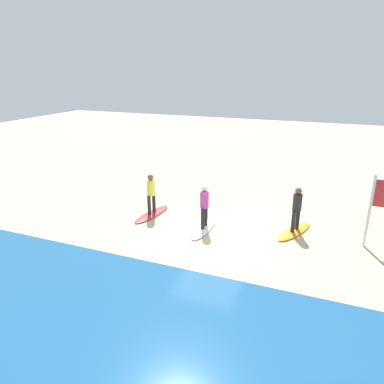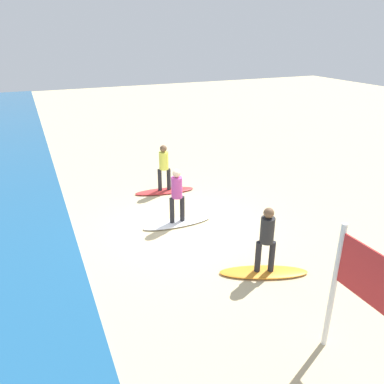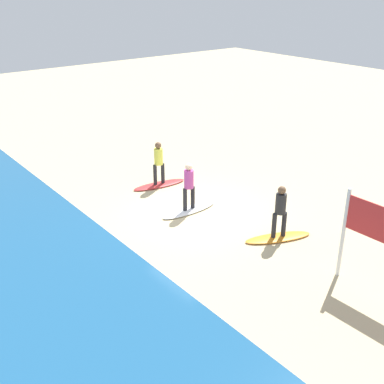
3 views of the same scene
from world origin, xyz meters
name	(u,v)px [view 1 (image 1 of 3)]	position (x,y,z in m)	size (l,w,h in m)	color
ground_plane	(209,229)	(0.00, 0.00, 0.00)	(60.00, 60.00, 0.00)	#CCB789
surfboard_orange	(294,231)	(-2.97, -0.86, 0.04)	(2.10, 0.56, 0.09)	orange
surfer_orange	(297,206)	(-2.97, -0.86, 1.04)	(0.32, 0.44, 1.64)	#232328
surfboard_white	(204,228)	(0.18, 0.10, 0.04)	(2.10, 0.56, 0.09)	white
surfer_white	(204,203)	(0.18, 0.10, 1.04)	(0.32, 0.46, 1.64)	#232328
surfboard_red	(152,214)	(2.60, -0.37, 0.04)	(2.10, 0.56, 0.09)	red
surfer_red	(151,191)	(2.60, -0.37, 1.04)	(0.32, 0.46, 1.64)	#232328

